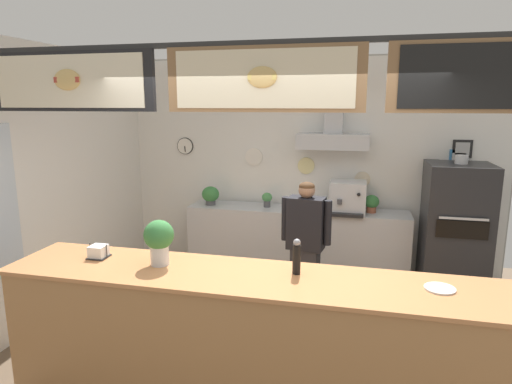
# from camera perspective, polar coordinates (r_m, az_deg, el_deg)

# --- Properties ---
(ground_plane) EXTENTS (6.33, 6.33, 0.00)m
(ground_plane) POSITION_cam_1_polar(r_m,az_deg,el_deg) (4.18, 1.60, -22.04)
(ground_plane) COLOR brown
(back_wall_assembly) EXTENTS (5.15, 3.00, 2.91)m
(back_wall_assembly) POSITION_cam_1_polar(r_m,az_deg,el_deg) (5.95, 6.72, 4.11)
(back_wall_assembly) COLOR #9E9E99
(back_wall_assembly) RESTS_ON ground_plane
(left_wall_with_window) EXTENTS (0.15, 5.27, 2.91)m
(left_wall_with_window) POSITION_cam_1_polar(r_m,az_deg,el_deg) (4.80, -30.00, -0.30)
(left_wall_with_window) COLOR white
(left_wall_with_window) RESTS_ON ground_plane
(service_counter) EXTENTS (3.82, 0.71, 1.08)m
(service_counter) POSITION_cam_1_polar(r_m,az_deg,el_deg) (3.47, -0.15, -19.10)
(service_counter) COLOR #B77F4C
(service_counter) RESTS_ON ground_plane
(back_prep_counter) EXTENTS (2.91, 0.52, 0.92)m
(back_prep_counter) POSITION_cam_1_polar(r_m,az_deg,el_deg) (6.00, 5.21, -6.54)
(back_prep_counter) COLOR #B7BABF
(back_prep_counter) RESTS_ON ground_plane
(pizza_oven) EXTENTS (0.72, 0.72, 1.72)m
(pizza_oven) POSITION_cam_1_polar(r_m,az_deg,el_deg) (5.70, 24.35, -4.74)
(pizza_oven) COLOR #232326
(pizza_oven) RESTS_ON ground_plane
(shop_worker) EXTENTS (0.53, 0.27, 1.51)m
(shop_worker) POSITION_cam_1_polar(r_m,az_deg,el_deg) (4.69, 6.43, -7.18)
(shop_worker) COLOR #232328
(shop_worker) RESTS_ON ground_plane
(espresso_machine) EXTENTS (0.45, 0.49, 0.40)m
(espresso_machine) POSITION_cam_1_polar(r_m,az_deg,el_deg) (5.75, 11.79, -0.66)
(espresso_machine) COLOR silver
(espresso_machine) RESTS_ON back_prep_counter
(potted_basil) EXTENTS (0.19, 0.19, 0.23)m
(potted_basil) POSITION_cam_1_polar(r_m,az_deg,el_deg) (5.82, 14.75, -1.37)
(potted_basil) COLOR #9E563D
(potted_basil) RESTS_ON back_prep_counter
(potted_thyme) EXTENTS (0.14, 0.14, 0.20)m
(potted_thyme) POSITION_cam_1_polar(r_m,az_deg,el_deg) (5.93, 1.44, -0.89)
(potted_thyme) COLOR #4C4C51
(potted_thyme) RESTS_ON back_prep_counter
(potted_sage) EXTENTS (0.24, 0.24, 0.26)m
(potted_sage) POSITION_cam_1_polar(r_m,az_deg,el_deg) (6.08, -5.91, -0.37)
(potted_sage) COLOR #4C4C51
(potted_sage) RESTS_ON back_prep_counter
(condiment_plate) EXTENTS (0.20, 0.20, 0.01)m
(condiment_plate) POSITION_cam_1_polar(r_m,az_deg,el_deg) (3.26, 22.72, -11.45)
(condiment_plate) COLOR white
(condiment_plate) RESTS_ON service_counter
(pepper_grinder) EXTENTS (0.06, 0.06, 0.27)m
(pepper_grinder) POSITION_cam_1_polar(r_m,az_deg,el_deg) (3.24, 5.28, -8.34)
(pepper_grinder) COLOR black
(pepper_grinder) RESTS_ON service_counter
(basil_vase) EXTENTS (0.23, 0.23, 0.35)m
(basil_vase) POSITION_cam_1_polar(r_m,az_deg,el_deg) (3.46, -12.45, -6.12)
(basil_vase) COLOR silver
(basil_vase) RESTS_ON service_counter
(napkin_holder) EXTENTS (0.16, 0.15, 0.12)m
(napkin_holder) POSITION_cam_1_polar(r_m,az_deg,el_deg) (3.80, -19.74, -7.33)
(napkin_holder) COLOR #262628
(napkin_holder) RESTS_ON service_counter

